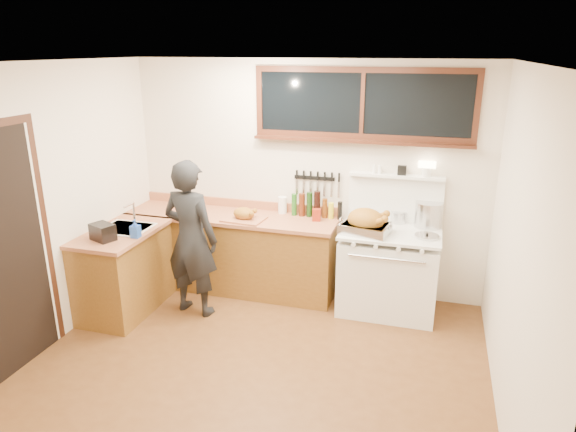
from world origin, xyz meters
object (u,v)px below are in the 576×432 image
(man, at_px, (191,239))
(roast_turkey, at_px, (366,223))
(vintage_stove, at_px, (389,269))
(cutting_board, at_px, (244,215))

(man, relative_size, roast_turkey, 3.08)
(vintage_stove, xyz_separation_m, cutting_board, (-1.58, -0.10, 0.49))
(vintage_stove, relative_size, man, 0.96)
(cutting_board, height_order, roast_turkey, roast_turkey)
(cutting_board, bearing_deg, vintage_stove, 3.76)
(vintage_stove, relative_size, cutting_board, 3.41)
(vintage_stove, height_order, cutting_board, vintage_stove)
(man, distance_m, roast_turkey, 1.81)
(vintage_stove, bearing_deg, man, -162.42)
(vintage_stove, height_order, man, man)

